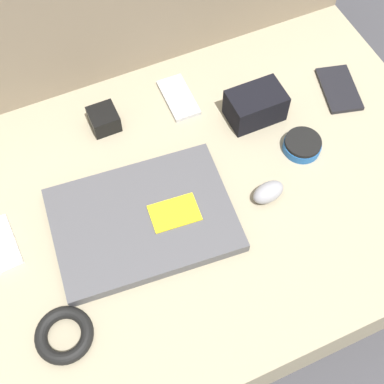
{
  "coord_description": "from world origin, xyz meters",
  "views": [
    {
      "loc": [
        -0.21,
        -0.46,
        1.05
      ],
      "look_at": [
        0.0,
        0.0,
        0.17
      ],
      "focal_mm": 50.0,
      "sensor_mm": 36.0,
      "label": 1
    }
  ],
  "objects_px": {
    "laptop": "(143,220)",
    "phone_black": "(178,98)",
    "charger_brick": "(104,119)",
    "computer_mouse": "(268,192)",
    "speaker_puck": "(302,145)",
    "phone_silver": "(1,244)",
    "phone_small": "(339,89)",
    "camera_pouch": "(255,105)"
  },
  "relations": [
    {
      "from": "speaker_puck",
      "to": "phone_small",
      "type": "xyz_separation_m",
      "value": [
        0.15,
        0.1,
        -0.01
      ]
    },
    {
      "from": "phone_silver",
      "to": "phone_small",
      "type": "bearing_deg",
      "value": 2.0
    },
    {
      "from": "laptop",
      "to": "computer_mouse",
      "type": "bearing_deg",
      "value": -5.56
    },
    {
      "from": "phone_silver",
      "to": "computer_mouse",
      "type": "bearing_deg",
      "value": -15.26
    },
    {
      "from": "laptop",
      "to": "phone_black",
      "type": "relative_size",
      "value": 3.0
    },
    {
      "from": "camera_pouch",
      "to": "charger_brick",
      "type": "xyz_separation_m",
      "value": [
        -0.3,
        0.1,
        -0.01
      ]
    },
    {
      "from": "phone_silver",
      "to": "phone_black",
      "type": "distance_m",
      "value": 0.47
    },
    {
      "from": "phone_silver",
      "to": "camera_pouch",
      "type": "distance_m",
      "value": 0.57
    },
    {
      "from": "laptop",
      "to": "phone_silver",
      "type": "bearing_deg",
      "value": 171.32
    },
    {
      "from": "computer_mouse",
      "to": "phone_small",
      "type": "xyz_separation_m",
      "value": [
        0.27,
        0.17,
        -0.01
      ]
    },
    {
      "from": "phone_silver",
      "to": "camera_pouch",
      "type": "relative_size",
      "value": 0.93
    },
    {
      "from": "computer_mouse",
      "to": "camera_pouch",
      "type": "bearing_deg",
      "value": 62.25
    },
    {
      "from": "speaker_puck",
      "to": "phone_silver",
      "type": "bearing_deg",
      "value": 176.53
    },
    {
      "from": "computer_mouse",
      "to": "laptop",
      "type": "bearing_deg",
      "value": 161.47
    },
    {
      "from": "speaker_puck",
      "to": "phone_silver",
      "type": "height_order",
      "value": "speaker_puck"
    },
    {
      "from": "computer_mouse",
      "to": "phone_small",
      "type": "bearing_deg",
      "value": 25.02
    },
    {
      "from": "laptop",
      "to": "charger_brick",
      "type": "relative_size",
      "value": 5.97
    },
    {
      "from": "computer_mouse",
      "to": "camera_pouch",
      "type": "distance_m",
      "value": 0.2
    },
    {
      "from": "camera_pouch",
      "to": "phone_black",
      "type": "bearing_deg",
      "value": 140.21
    },
    {
      "from": "phone_silver",
      "to": "phone_small",
      "type": "xyz_separation_m",
      "value": [
        0.76,
        0.06,
        -0.0
      ]
    },
    {
      "from": "computer_mouse",
      "to": "camera_pouch",
      "type": "relative_size",
      "value": 0.61
    },
    {
      "from": "computer_mouse",
      "to": "phone_silver",
      "type": "xyz_separation_m",
      "value": [
        -0.49,
        0.11,
        -0.01
      ]
    },
    {
      "from": "laptop",
      "to": "speaker_puck",
      "type": "height_order",
      "value": "same"
    },
    {
      "from": "speaker_puck",
      "to": "phone_black",
      "type": "bearing_deg",
      "value": 128.61
    },
    {
      "from": "phone_silver",
      "to": "phone_small",
      "type": "height_order",
      "value": "phone_silver"
    },
    {
      "from": "phone_silver",
      "to": "charger_brick",
      "type": "height_order",
      "value": "charger_brick"
    },
    {
      "from": "phone_small",
      "to": "camera_pouch",
      "type": "height_order",
      "value": "camera_pouch"
    },
    {
      "from": "laptop",
      "to": "phone_small",
      "type": "bearing_deg",
      "value": 19.37
    },
    {
      "from": "phone_small",
      "to": "charger_brick",
      "type": "relative_size",
      "value": 2.35
    },
    {
      "from": "laptop",
      "to": "camera_pouch",
      "type": "height_order",
      "value": "camera_pouch"
    },
    {
      "from": "phone_black",
      "to": "camera_pouch",
      "type": "bearing_deg",
      "value": -38.61
    },
    {
      "from": "phone_silver",
      "to": "phone_small",
      "type": "relative_size",
      "value": 0.77
    },
    {
      "from": "computer_mouse",
      "to": "speaker_puck",
      "type": "xyz_separation_m",
      "value": [
        0.12,
        0.07,
        -0.01
      ]
    },
    {
      "from": "laptop",
      "to": "phone_black",
      "type": "distance_m",
      "value": 0.31
    },
    {
      "from": "charger_brick",
      "to": "phone_black",
      "type": "bearing_deg",
      "value": 0.68
    },
    {
      "from": "phone_black",
      "to": "charger_brick",
      "type": "bearing_deg",
      "value": -178.14
    },
    {
      "from": "computer_mouse",
      "to": "phone_silver",
      "type": "relative_size",
      "value": 0.65
    },
    {
      "from": "charger_brick",
      "to": "speaker_puck",
      "type": "bearing_deg",
      "value": -32.48
    },
    {
      "from": "speaker_puck",
      "to": "phone_silver",
      "type": "relative_size",
      "value": 0.72
    },
    {
      "from": "laptop",
      "to": "phone_silver",
      "type": "relative_size",
      "value": 3.29
    },
    {
      "from": "laptop",
      "to": "speaker_puck",
      "type": "bearing_deg",
      "value": 9.47
    },
    {
      "from": "laptop",
      "to": "charger_brick",
      "type": "height_order",
      "value": "charger_brick"
    }
  ]
}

